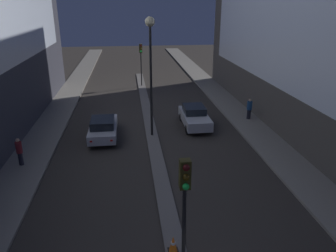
{
  "coord_description": "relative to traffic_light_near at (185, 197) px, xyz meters",
  "views": [
    {
      "loc": [
        -1.49,
        -5.56,
        8.68
      ],
      "look_at": [
        1.18,
        15.9,
        0.5
      ],
      "focal_mm": 35.0,
      "sensor_mm": 36.0,
      "label": 1
    }
  ],
  "objects": [
    {
      "name": "car_left_lane",
      "position": [
        -3.29,
        13.0,
        -2.64
      ],
      "size": [
        1.78,
        4.36,
        1.45
      ],
      "color": "#B2B2B7",
      "rests_on": "ground"
    },
    {
      "name": "traffic_light_mid",
      "position": [
        0.0,
        27.41,
        0.0
      ],
      "size": [
        0.32,
        0.42,
        4.46
      ],
      "color": "black",
      "rests_on": "median_strip"
    },
    {
      "name": "traffic_light_near",
      "position": [
        0.0,
        0.0,
        0.0
      ],
      "size": [
        0.32,
        0.42,
        4.46
      ],
      "color": "black",
      "rests_on": "median_strip"
    },
    {
      "name": "pedestrian_on_right_sidewalk",
      "position": [
        7.75,
        15.16,
        -2.39
      ],
      "size": [
        0.39,
        0.39,
        1.62
      ],
      "color": "black",
      "rests_on": "sidewalk_right"
    },
    {
      "name": "street_lamp",
      "position": [
        0.0,
        12.88,
        2.51
      ],
      "size": [
        0.62,
        0.62,
        7.79
      ],
      "color": "black",
      "rests_on": "median_strip"
    },
    {
      "name": "median_strip",
      "position": [
        0.0,
        16.17,
        -3.33
      ],
      "size": [
        0.8,
        35.31,
        0.1
      ],
      "color": "#66605B",
      "rests_on": "ground"
    },
    {
      "name": "car_right_lane",
      "position": [
        3.29,
        14.43,
        -2.61
      ],
      "size": [
        1.77,
        4.27,
        1.5
      ],
      "color": "#B2B2B7",
      "rests_on": "ground"
    },
    {
      "name": "pedestrian_on_left_sidewalk",
      "position": [
        -7.62,
        9.25,
        -2.39
      ],
      "size": [
        0.34,
        0.34,
        1.6
      ],
      "color": "black",
      "rests_on": "sidewalk_left"
    },
    {
      "name": "traffic_cone_far",
      "position": [
        -0.12,
        1.48,
        -2.95
      ],
      "size": [
        0.39,
        0.39,
        0.66
      ],
      "color": "black",
      "rests_on": "median_strip"
    }
  ]
}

